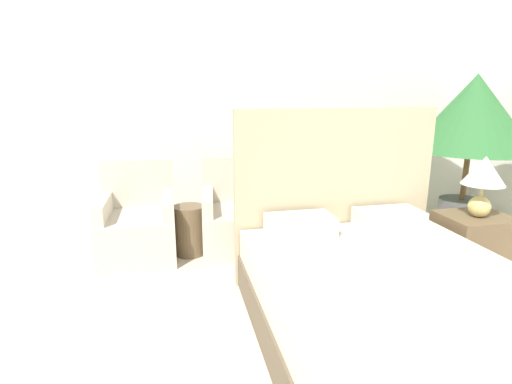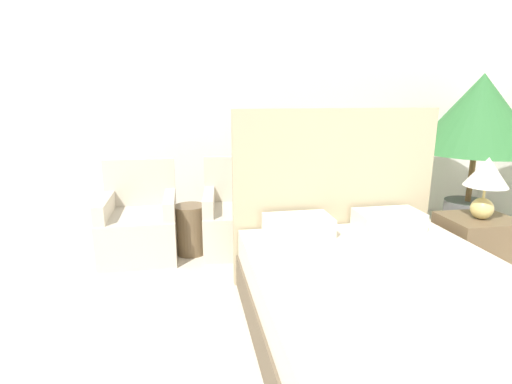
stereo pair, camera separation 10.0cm
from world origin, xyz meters
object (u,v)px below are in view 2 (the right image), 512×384
armchair_near_window_left (140,228)px  armchair_near_window_right (239,223)px  bed (390,304)px  nightstand (475,248)px  side_table (191,229)px  table_lamp (486,178)px  potted_palm (479,119)px

armchair_near_window_left → armchair_near_window_right: (0.95, -0.00, 0.00)m
bed → armchair_near_window_right: 1.84m
nightstand → side_table: 2.50m
armchair_near_window_right → table_lamp: 2.17m
bed → armchair_near_window_left: size_ratio=2.44×
potted_palm → side_table: bearing=-177.6°
armchair_near_window_left → potted_palm: potted_palm is taller
armchair_near_window_right → nightstand: (1.84, -0.97, -0.00)m
bed → side_table: (-1.15, 1.68, -0.04)m
bed → table_lamp: (1.15, 0.71, 0.58)m
armchair_near_window_right → potted_palm: size_ratio=0.51×
armchair_near_window_left → side_table: bearing=-4.0°
armchair_near_window_right → potted_palm: 2.75m
armchair_near_window_right → table_lamp: (1.83, -1.00, 0.59)m
table_lamp → side_table: bearing=157.2°
bed → armchair_near_window_right: bed is taller
armchair_near_window_left → potted_palm: bearing=1.8°
bed → table_lamp: bed is taller
armchair_near_window_right → nightstand: 2.08m
armchair_near_window_right → side_table: (-0.48, -0.04, -0.03)m
side_table → potted_palm: bearing=2.4°
bed → side_table: bearing=124.5°
bed → nightstand: size_ratio=3.91×
bed → armchair_near_window_right: size_ratio=2.44×
nightstand → armchair_near_window_left: bearing=160.8°
table_lamp → side_table: size_ratio=1.05×
potted_palm → armchair_near_window_right: bearing=-177.9°
bed → nightstand: bearing=32.5°
nightstand → table_lamp: 0.60m
bed → side_table: bed is taller
table_lamp → side_table: 2.57m
armchair_near_window_right → potted_palm: (2.58, 0.09, 0.96)m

